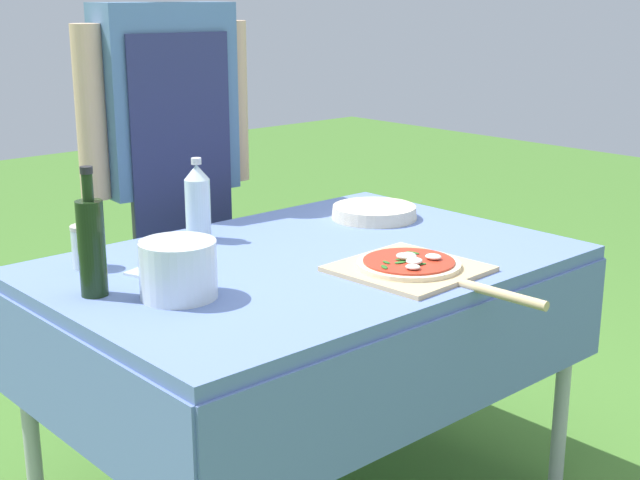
# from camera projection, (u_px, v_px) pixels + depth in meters

# --- Properties ---
(prep_table) EXTENTS (1.38, 0.96, 0.76)m
(prep_table) POSITION_uv_depth(u_px,v_px,m) (308.00, 285.00, 2.38)
(prep_table) COLOR #607AB7
(prep_table) RESTS_ON ground
(person_cook) EXTENTS (0.60, 0.24, 1.61)m
(person_cook) POSITION_uv_depth(u_px,v_px,m) (168.00, 146.00, 2.91)
(person_cook) COLOR #4C4C51
(person_cook) RESTS_ON ground
(pizza_on_peel) EXTENTS (0.34, 0.57, 0.05)m
(pizza_on_peel) POSITION_uv_depth(u_px,v_px,m) (413.00, 267.00, 2.23)
(pizza_on_peel) COLOR #D1B27F
(pizza_on_peel) RESTS_ON prep_table
(oil_bottle) EXTENTS (0.06, 0.06, 0.30)m
(oil_bottle) POSITION_uv_depth(u_px,v_px,m) (92.00, 245.00, 2.03)
(oil_bottle) COLOR black
(oil_bottle) RESTS_ON prep_table
(water_bottle) EXTENTS (0.07, 0.07, 0.23)m
(water_bottle) POSITION_uv_depth(u_px,v_px,m) (198.00, 202.00, 2.50)
(water_bottle) COLOR silver
(water_bottle) RESTS_ON prep_table
(herb_container) EXTENTS (0.22, 0.18, 0.05)m
(herb_container) POSITION_uv_depth(u_px,v_px,m) (167.00, 259.00, 2.26)
(herb_container) COLOR silver
(herb_container) RESTS_ON prep_table
(mixing_tub) EXTENTS (0.18, 0.18, 0.13)m
(mixing_tub) POSITION_uv_depth(u_px,v_px,m) (178.00, 269.00, 2.03)
(mixing_tub) COLOR silver
(mixing_tub) RESTS_ON prep_table
(plate_stack) EXTENTS (0.26, 0.26, 0.04)m
(plate_stack) POSITION_uv_depth(u_px,v_px,m) (374.00, 212.00, 2.76)
(plate_stack) COLOR beige
(plate_stack) RESTS_ON prep_table
(sauce_jar) EXTENTS (0.07, 0.07, 0.11)m
(sauce_jar) POSITION_uv_depth(u_px,v_px,m) (86.00, 249.00, 2.26)
(sauce_jar) COLOR silver
(sauce_jar) RESTS_ON prep_table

